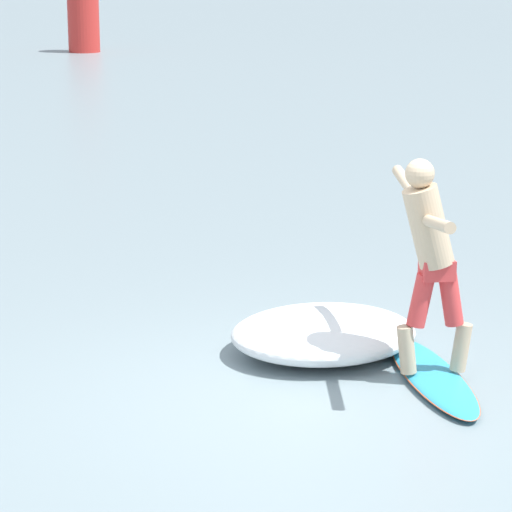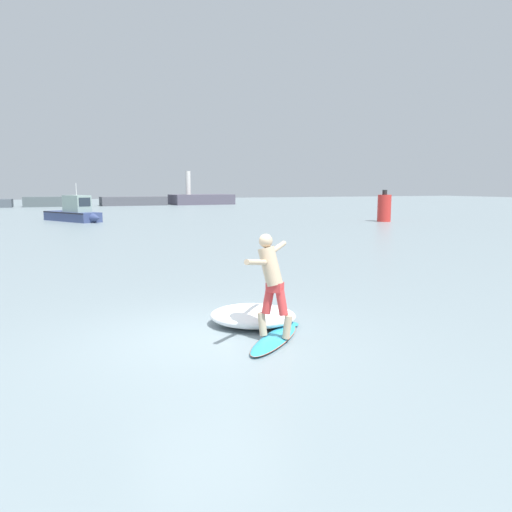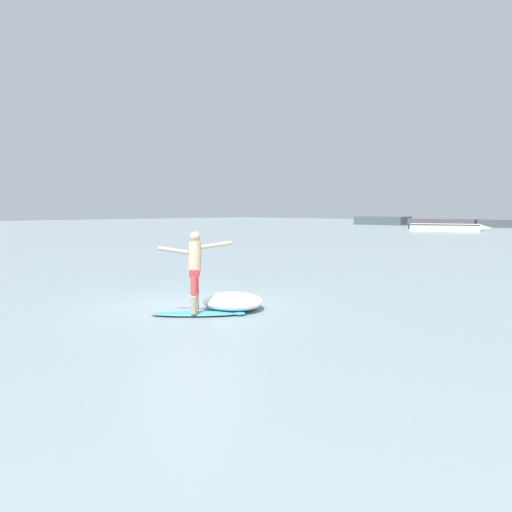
{
  "view_description": "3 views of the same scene",
  "coord_description": "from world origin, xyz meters",
  "px_view_note": "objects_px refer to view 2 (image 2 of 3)",
  "views": [
    {
      "loc": [
        -7.28,
        -5.02,
        3.47
      ],
      "look_at": [
        0.48,
        0.75,
        0.94
      ],
      "focal_mm": 85.0,
      "sensor_mm": 36.0,
      "label": 1
    },
    {
      "loc": [
        -2.46,
        -8.1,
        2.62
      ],
      "look_at": [
        1.4,
        1.15,
        1.21
      ],
      "focal_mm": 35.0,
      "sensor_mm": 36.0,
      "label": 2
    },
    {
      "loc": [
        9.41,
        -7.47,
        2.32
      ],
      "look_at": [
        1.16,
        1.08,
        1.21
      ],
      "focal_mm": 35.0,
      "sensor_mm": 36.0,
      "label": 3
    }
  ],
  "objects_px": {
    "surfer": "(271,277)",
    "small_boat_offshore": "(74,213)",
    "channel_marker_buoy": "(384,208)",
    "surfboard": "(275,339)"
  },
  "relations": [
    {
      "from": "surfer",
      "to": "small_boat_offshore",
      "type": "bearing_deg",
      "value": 92.76
    },
    {
      "from": "surfer",
      "to": "small_boat_offshore",
      "type": "relative_size",
      "value": 0.28
    },
    {
      "from": "surfer",
      "to": "channel_marker_buoy",
      "type": "bearing_deg",
      "value": 49.59
    },
    {
      "from": "surfboard",
      "to": "channel_marker_buoy",
      "type": "relative_size",
      "value": 0.73
    },
    {
      "from": "small_boat_offshore",
      "to": "channel_marker_buoy",
      "type": "height_order",
      "value": "small_boat_offshore"
    },
    {
      "from": "small_boat_offshore",
      "to": "channel_marker_buoy",
      "type": "distance_m",
      "value": 23.17
    },
    {
      "from": "surfboard",
      "to": "channel_marker_buoy",
      "type": "bearing_deg",
      "value": 49.72
    },
    {
      "from": "surfboard",
      "to": "small_boat_offshore",
      "type": "xyz_separation_m",
      "value": [
        -1.63,
        32.31,
        0.62
      ]
    },
    {
      "from": "channel_marker_buoy",
      "to": "surfboard",
      "type": "bearing_deg",
      "value": -130.28
    },
    {
      "from": "surfboard",
      "to": "surfer",
      "type": "xyz_separation_m",
      "value": [
        -0.07,
        0.02,
        1.07
      ]
    }
  ]
}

